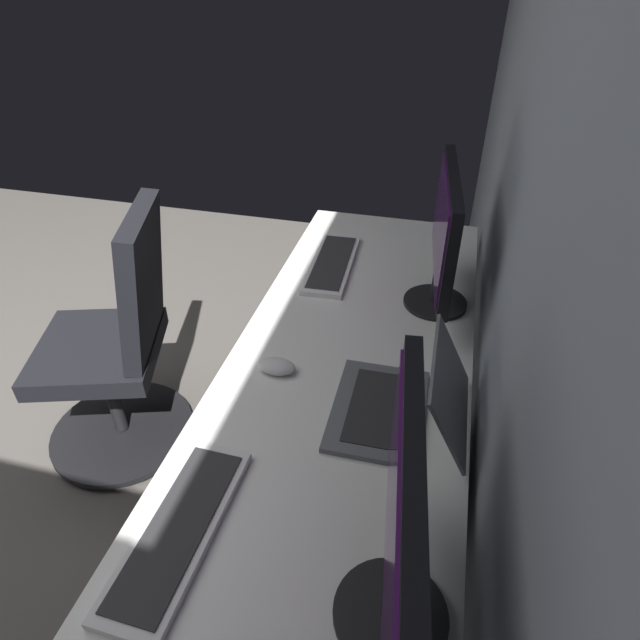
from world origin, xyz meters
TOP-DOWN VIEW (x-y plane):
  - wall_back at (0.00, 2.08)m, footprint 4.43×0.10m
  - desk at (-0.01, 1.67)m, footprint 2.15×0.67m
  - drawer_pedestal at (0.07, 1.70)m, footprint 0.40×0.51m
  - monitor_primary at (0.51, 1.88)m, footprint 0.52×0.20m
  - monitor_secondary at (-0.48, 1.88)m, footprint 0.52×0.20m
  - laptop_leftmost at (0.03, 1.85)m, footprint 0.33×0.33m
  - keyboard_main at (-0.63, 1.51)m, footprint 0.43×0.16m
  - keyboard_spare at (0.46, 1.46)m, footprint 0.42×0.15m
  - mouse_main at (-0.05, 1.49)m, footprint 0.06×0.10m
  - office_chair at (-0.31, 0.79)m, footprint 0.56×0.60m

SIDE VIEW (x-z plane):
  - drawer_pedestal at x=0.07m, z-range 0.00..0.69m
  - office_chair at x=-0.31m, z-range -0.03..0.94m
  - desk at x=-0.01m, z-range 0.30..1.03m
  - keyboard_main at x=-0.63m, z-range 0.73..0.75m
  - keyboard_spare at x=0.46m, z-range 0.73..0.75m
  - mouse_main at x=-0.05m, z-range 0.73..0.76m
  - laptop_leftmost at x=0.03m, z-range 0.68..0.88m
  - monitor_primary at x=0.51m, z-range 0.76..1.18m
  - monitor_secondary at x=-0.48m, z-range 0.76..1.19m
  - wall_back at x=0.00m, z-range 0.00..2.60m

